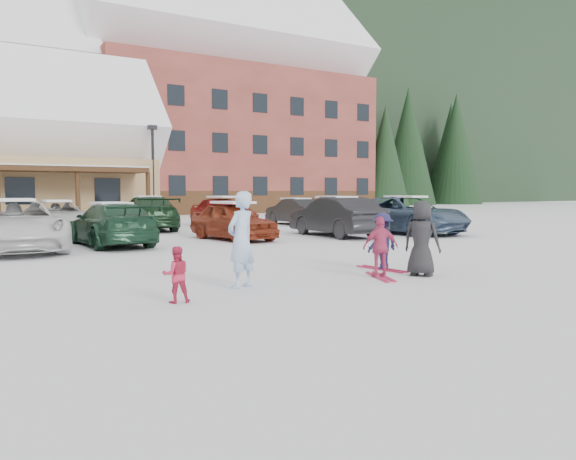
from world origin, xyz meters
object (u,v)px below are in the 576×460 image
parked_car_4 (233,221)px  parked_car_6 (405,215)px  parked_car_2 (15,225)px  parked_car_5 (336,217)px  lamp_post (153,167)px  child_magenta (381,247)px  child_navy (382,241)px  parked_car_10 (57,217)px  parked_car_3 (111,224)px  parked_car_13 (296,212)px  toddler_red (176,275)px  parked_car_11 (148,213)px  bystander_dark (422,238)px  parked_car_12 (223,212)px  alpine_hotel (205,114)px  adult_skier (241,240)px

parked_car_4 → parked_car_6: parked_car_6 is taller
parked_car_2 → parked_car_5: size_ratio=1.17×
lamp_post → child_magenta: 23.27m
lamp_post → parked_car_4: size_ratio=1.37×
child_navy → parked_car_10: 16.24m
parked_car_3 → parked_car_13: (11.25, 6.52, -0.00)m
toddler_red → parked_car_4: 11.67m
parked_car_10 → parked_car_5: bearing=-37.0°
toddler_red → parked_car_5: 13.83m
parked_car_11 → parked_car_13: (7.98, -0.07, -0.07)m
child_navy → bystander_dark: 1.18m
child_navy → parked_car_4: 8.89m
bystander_dark → parked_car_5: bystander_dark is taller
parked_car_6 → parked_car_10: 14.77m
child_navy → parked_car_12: parked_car_12 is taller
lamp_post → parked_car_6: (6.31, -14.20, -2.40)m
parked_car_6 → parked_car_3: bearing=169.8°
alpine_hotel → bystander_dark: 40.63m
child_magenta → parked_car_2: (-5.93, 9.57, 0.14)m
parked_car_3 → bystander_dark: bearing=109.2°
toddler_red → parked_car_3: (1.49, 10.12, 0.25)m
parked_car_5 → child_magenta: bearing=61.5°
bystander_dark → parked_car_13: bearing=-49.9°
lamp_post → parked_car_4: bearing=-95.6°
child_magenta → parked_car_13: parked_car_13 is taller
toddler_red → parked_car_11: (4.77, 16.71, 0.32)m
bystander_dark → parked_car_6: bystander_dark is taller
alpine_hotel → parked_car_2: size_ratio=5.64×
child_navy → parked_car_2: 11.00m
alpine_hotel → bystander_dark: size_ratio=19.64×
adult_skier → parked_car_2: adult_skier is taller
child_navy → child_magenta: 1.20m
adult_skier → parked_car_5: bearing=-159.4°
bystander_dark → parked_car_6: 12.13m
alpine_hotel → parked_car_4: (-10.95, -28.15, -7.94)m
parked_car_4 → parked_car_11: (-1.12, 6.63, 0.08)m
lamp_post → parked_car_5: size_ratio=1.17×
parked_car_2 → parked_car_13: 15.66m
parked_car_5 → parked_car_11: parked_car_5 is taller
adult_skier → child_magenta: size_ratio=1.41×
adult_skier → child_navy: 3.90m
parked_car_3 → parked_car_6: bearing=173.0°
parked_car_6 → parked_car_12: size_ratio=1.27×
parked_car_4 → parked_car_5: size_ratio=0.86×
adult_skier → parked_car_3: size_ratio=0.37×
parked_car_2 → parked_car_4: parked_car_2 is taller
parked_car_5 → parked_car_11: bearing=-51.0°
lamp_post → parked_car_4: lamp_post is taller
bystander_dark → parked_car_3: 10.84m
adult_skier → parked_car_11: 16.34m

